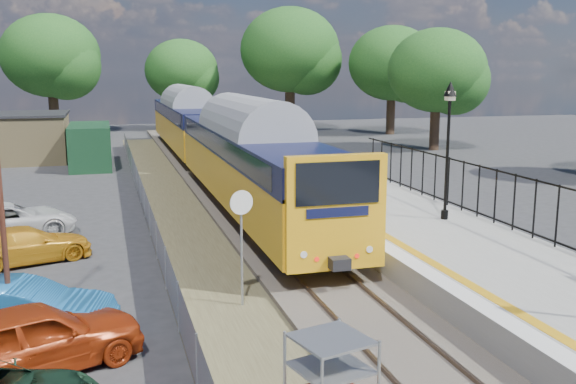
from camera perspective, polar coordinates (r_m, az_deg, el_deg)
name	(u,v)px	position (r m, az deg, el deg)	size (l,w,h in m)	color
ground	(368,328)	(15.17, 7.13, -11.94)	(120.00, 120.00, 0.00)	#2D2D30
track_bed	(254,228)	(23.79, -3.07, -3.23)	(5.90, 80.00, 0.29)	#473F38
platform	(389,221)	(23.64, 8.97, -2.54)	(5.00, 70.00, 0.90)	gray
platform_edge	(336,212)	(22.76, 4.28, -1.78)	(0.90, 70.00, 0.01)	silver
victorian_lamp_north	(449,118)	(21.81, 14.12, 6.40)	(0.44, 0.44, 4.60)	black
palisade_fence	(552,213)	(19.76, 22.39, -1.74)	(0.12, 26.00, 2.00)	black
wire_fence	(146,208)	(25.42, -12.48, -1.39)	(0.06, 52.00, 1.20)	#999EA3
outbuilding	(19,139)	(44.58, -22.80, 4.36)	(10.80, 10.10, 3.12)	tan
tree_line	(188,61)	(55.29, -8.87, 11.42)	(56.80, 43.80, 11.88)	#332319
train	(210,134)	(36.05, -6.99, 5.11)	(2.82, 40.83, 3.51)	gold
speed_sign	(242,228)	(15.71, -4.15, -3.18)	(0.59, 0.16, 2.99)	#999EA3
car_red	(34,339)	(13.67, -21.66, -12.01)	(1.69, 4.20, 1.43)	#A0310E
car_blue	(21,311)	(15.38, -22.61, -9.75)	(1.40, 4.01, 1.32)	#1B61A3
car_yellow	(26,245)	(21.32, -22.24, -4.38)	(1.58, 3.87, 1.12)	orange
car_white	(8,221)	(24.59, -23.64, -2.36)	(2.13, 4.61, 1.28)	silver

